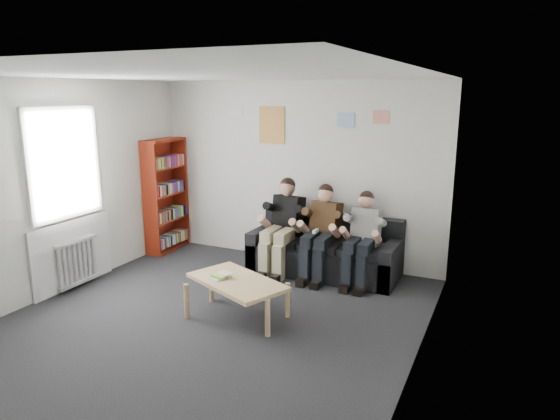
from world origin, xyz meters
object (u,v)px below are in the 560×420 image
person_left (282,227)px  person_right (362,239)px  person_middle (321,233)px  sofa (325,253)px  coffee_table (237,285)px  bookshelf (166,195)px

person_left → person_right: size_ratio=1.08×
person_middle → sofa: bearing=99.3°
person_middle → coffee_table: bearing=-94.3°
coffee_table → person_left: 1.66m
bookshelf → person_right: (3.29, -0.13, -0.29)m
sofa → person_middle: person_middle is taller
bookshelf → person_right: size_ratio=1.46×
person_right → bookshelf: bearing=-179.2°
sofa → person_left: (-0.58, -0.20, 0.37)m
bookshelf → coffee_table: bearing=-41.6°
coffee_table → person_middle: 1.69m
coffee_table → person_left: size_ratio=0.85×
sofa → bookshelf: 2.78m
bookshelf → person_left: bearing=-8.0°
coffee_table → person_middle: (0.39, 1.63, 0.24)m
bookshelf → person_middle: size_ratio=1.40×
coffee_table → person_right: (0.98, 1.63, 0.22)m
sofa → person_right: person_right is taller
coffee_table → person_left: bearing=96.6°
person_left → person_middle: size_ratio=1.04×
bookshelf → coffee_table: size_ratio=1.59×
bookshelf → person_left: (2.13, -0.14, -0.25)m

